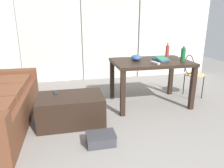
% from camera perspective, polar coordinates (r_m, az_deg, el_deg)
% --- Properties ---
extents(ground_plane, '(8.69, 8.69, 0.00)m').
position_cam_1_polar(ground_plane, '(3.44, 5.08, -7.91)').
color(ground_plane, gray).
extents(wall_back, '(5.42, 0.10, 2.69)m').
position_cam_1_polar(wall_back, '(5.26, -1.99, 16.06)').
color(wall_back, silver).
rests_on(wall_back, ground).
extents(curtains, '(3.86, 0.03, 2.42)m').
position_cam_1_polar(curtains, '(5.18, -1.80, 14.53)').
color(curtains, beige).
rests_on(curtains, ground).
extents(coffee_table, '(0.92, 0.60, 0.41)m').
position_cam_1_polar(coffee_table, '(3.14, -10.81, -6.61)').
color(coffee_table, black).
rests_on(coffee_table, ground).
extents(craft_table, '(1.27, 0.85, 0.77)m').
position_cam_1_polar(craft_table, '(3.68, 10.27, 4.52)').
color(craft_table, black).
rests_on(craft_table, ground).
extents(wire_chair, '(0.36, 0.37, 0.81)m').
position_cam_1_polar(wire_chair, '(4.27, 20.43, 3.26)').
color(wire_chair, tan).
rests_on(wire_chair, ground).
extents(bottle_near, '(0.07, 0.07, 0.24)m').
position_cam_1_polar(bottle_near, '(3.76, 18.36, 7.47)').
color(bottle_near, '#195B2D').
rests_on(bottle_near, craft_table).
extents(bottle_far, '(0.06, 0.06, 0.27)m').
position_cam_1_polar(bottle_far, '(3.95, 14.47, 8.32)').
color(bottle_far, '#99332D').
rests_on(bottle_far, craft_table).
extents(bowl, '(0.18, 0.18, 0.10)m').
position_cam_1_polar(bowl, '(3.61, 6.43, 6.96)').
color(bowl, '#2D4C7A').
rests_on(bowl, craft_table).
extents(book_stack, '(0.22, 0.29, 0.04)m').
position_cam_1_polar(book_stack, '(3.74, 12.95, 6.54)').
color(book_stack, '#33519E').
rests_on(book_stack, craft_table).
extents(tv_remote_on_table, '(0.10, 0.19, 0.03)m').
position_cam_1_polar(tv_remote_on_table, '(3.44, 11.35, 5.56)').
color(tv_remote_on_table, '#B7B7B2').
rests_on(tv_remote_on_table, craft_table).
extents(scissors, '(0.05, 0.11, 0.00)m').
position_cam_1_polar(scissors, '(3.84, 6.51, 6.84)').
color(scissors, '#9EA0A5').
rests_on(scissors, craft_table).
extents(tv_remote_primary, '(0.07, 0.16, 0.02)m').
position_cam_1_polar(tv_remote_primary, '(3.22, -14.77, -2.17)').
color(tv_remote_primary, '#232326').
rests_on(tv_remote_primary, coffee_table).
extents(shoebox, '(0.34, 0.23, 0.15)m').
position_cam_1_polar(shoebox, '(2.65, -2.97, -14.35)').
color(shoebox, '#38383D').
rests_on(shoebox, ground).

